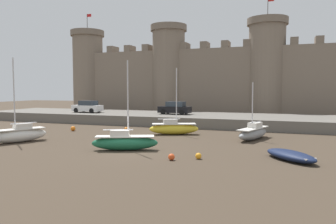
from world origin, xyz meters
The scene contains 14 objects.
ground_plane centered at (0.00, 0.00, 0.00)m, with size 160.00×160.00×0.00m, color #423528.
quay_road centered at (0.00, 18.58, 0.60)m, with size 58.85×10.00×1.20m, color #666059.
castle centered at (0.00, 30.28, 6.62)m, with size 52.81×5.96×17.90m.
sailboat_foreground_left centered at (-0.43, -0.12, 0.63)m, with size 4.90×2.94×6.52m.
rowboat_midflat_right centered at (10.93, 0.33, 0.33)m, with size 3.81×3.94×0.62m.
sailboat_foreground_right centered at (-10.47, 0.10, 0.66)m, with size 3.36×4.91×7.03m.
sailboat_midflat_centre centered at (7.95, 8.24, 0.61)m, with size 2.81×5.32×5.05m.
sailboat_near_channel_left centered at (0.32, 8.86, 0.64)m, with size 4.97×3.16×6.48m.
mooring_buoy_near_channel centered at (-10.59, 7.75, 0.25)m, with size 0.50×0.50×0.50m, color orange.
mooring_buoy_mid_mud centered at (-5.15, 9.42, 0.22)m, with size 0.45×0.45×0.45m, color orange.
mooring_buoy_near_shore centered at (5.40, -1.25, 0.20)m, with size 0.40×0.40×0.40m, color orange.
mooring_buoy_off_centre centered at (3.89, -2.15, 0.21)m, with size 0.42×0.42×0.42m, color #E04C1E.
car_quay_centre_east centered at (-15.00, 17.22, 1.98)m, with size 4.17×2.02×1.62m.
car_quay_west centered at (-2.72, 18.35, 1.98)m, with size 4.17×2.02×1.62m.
Camera 1 is at (10.50, -21.32, 4.51)m, focal length 35.00 mm.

